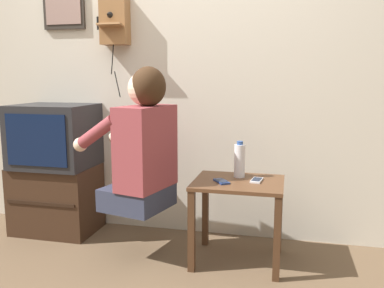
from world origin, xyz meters
The scene contains 9 objects.
wall_back centered at (0.00, 1.22, 1.27)m, with size 6.80×0.05×2.55m.
side_table centered at (0.50, 0.77, 0.41)m, with size 0.55×0.46×0.52m.
person centered at (-0.09, 0.69, 0.74)m, with size 0.60×0.52×0.89m.
tv_stand centered at (-0.88, 0.97, 0.25)m, with size 0.59×0.41×0.50m.
television centered at (-0.87, 0.97, 0.72)m, with size 0.55×0.46×0.45m.
wall_phone_antique centered at (-0.45, 1.14, 1.55)m, with size 0.24×0.18×0.76m.
cell_phone_held centered at (0.40, 0.72, 0.52)m, with size 0.12×0.14×0.01m.
cell_phone_spare centered at (0.61, 0.80, 0.52)m, with size 0.07×0.13×0.01m.
water_bottle centered at (0.49, 0.88, 0.63)m, with size 0.07×0.07×0.23m.
Camera 1 is at (0.79, -1.64, 1.15)m, focal length 38.00 mm.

